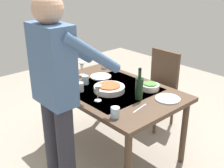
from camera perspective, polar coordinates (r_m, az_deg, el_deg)
name	(u,v)px	position (r m, az deg, el deg)	size (l,w,h in m)	color
ground_plane	(112,149)	(3.13, 0.00, -13.19)	(6.00, 6.00, 0.00)	#9E9384
dining_table	(112,96)	(2.80, 0.00, -2.38)	(1.38, 0.92, 0.72)	#4C3828
chair_near	(159,83)	(3.46, 9.55, 0.20)	(0.40, 0.40, 0.91)	#352114
person_server	(57,92)	(2.15, -11.18, -1.52)	(0.42, 0.61, 1.69)	#2D2D38
wine_bottle	(139,88)	(2.52, 5.59, -0.75)	(0.07, 0.07, 0.30)	black
wine_glass_left	(82,66)	(3.10, -6.17, 3.62)	(0.07, 0.07, 0.15)	white
wine_glass_right	(98,90)	(2.48, -2.92, -1.28)	(0.07, 0.07, 0.15)	white
water_cup_near_left	(80,87)	(2.71, -6.53, -0.61)	(0.07, 0.07, 0.09)	silver
water_cup_near_right	(115,112)	(2.23, 0.66, -5.80)	(0.07, 0.07, 0.09)	silver
water_cup_far_left	(85,80)	(2.88, -5.50, 0.84)	(0.07, 0.07, 0.09)	silver
water_cup_far_right	(106,64)	(3.34, -1.33, 4.05)	(0.08, 0.08, 0.09)	silver
serving_bowl_pasta	(109,88)	(2.69, -0.57, -0.87)	(0.30, 0.30, 0.07)	silver
side_bowl_salad	(150,86)	(2.76, 7.79, -0.50)	(0.18, 0.18, 0.07)	silver
dinner_plate_near	(168,99)	(2.59, 11.30, -2.96)	(0.23, 0.23, 0.01)	silver
dinner_plate_far	(101,76)	(3.07, -2.31, 1.55)	(0.23, 0.23, 0.01)	silver
table_knife	(140,108)	(2.39, 5.69, -4.98)	(0.01, 0.20, 0.01)	silver
table_fork	(65,80)	(3.02, -9.65, 0.79)	(0.01, 0.18, 0.01)	silver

